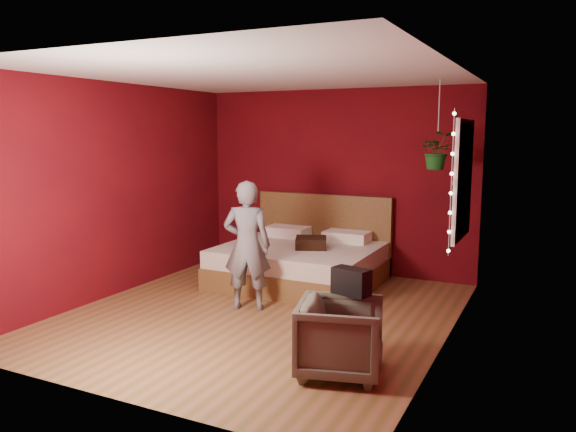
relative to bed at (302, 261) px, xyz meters
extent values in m
plane|color=brown|center=(0.15, -1.43, -0.29)|extent=(4.50, 4.50, 0.00)
cube|color=#5F0A0E|center=(0.15, 0.83, 1.01)|extent=(4.00, 0.02, 2.60)
cube|color=#5F0A0E|center=(0.15, -3.69, 1.01)|extent=(4.00, 0.02, 2.60)
cube|color=#5F0A0E|center=(-1.86, -1.43, 1.01)|extent=(0.02, 4.50, 2.60)
cube|color=#5F0A0E|center=(2.16, -1.43, 1.01)|extent=(0.02, 4.50, 2.60)
cube|color=silver|center=(0.15, -1.43, 2.32)|extent=(4.00, 4.50, 0.02)
cube|color=white|center=(2.12, -0.53, 1.21)|extent=(0.04, 0.97, 1.27)
cube|color=black|center=(2.11, -0.53, 1.21)|extent=(0.02, 0.85, 1.15)
cube|color=white|center=(2.10, -0.53, 1.21)|extent=(0.03, 0.05, 1.15)
cube|color=white|center=(2.10, -0.53, 1.21)|extent=(0.03, 0.85, 0.05)
cylinder|color=silver|center=(2.09, -1.06, 1.21)|extent=(0.01, 0.01, 1.45)
sphere|color=#FFF2CC|center=(2.09, -1.06, 0.53)|extent=(0.04, 0.04, 0.04)
sphere|color=#FFF2CC|center=(2.09, -1.06, 0.73)|extent=(0.04, 0.04, 0.04)
sphere|color=#FFF2CC|center=(2.09, -1.06, 0.92)|extent=(0.04, 0.04, 0.04)
sphere|color=#FFF2CC|center=(2.09, -1.06, 1.11)|extent=(0.04, 0.04, 0.04)
sphere|color=#FFF2CC|center=(2.09, -1.06, 1.31)|extent=(0.04, 0.04, 0.04)
sphere|color=#FFF2CC|center=(2.09, -1.06, 1.50)|extent=(0.04, 0.04, 0.04)
sphere|color=#FFF2CC|center=(2.09, -1.06, 1.69)|extent=(0.04, 0.04, 0.04)
sphere|color=#FFF2CC|center=(2.09, -1.06, 1.88)|extent=(0.04, 0.04, 0.04)
cube|color=brown|center=(0.00, -0.09, -0.15)|extent=(2.03, 1.72, 0.28)
cube|color=beige|center=(0.00, -0.09, 0.11)|extent=(1.99, 1.69, 0.22)
cube|color=brown|center=(0.00, 0.73, 0.27)|extent=(2.03, 0.08, 1.12)
cube|color=white|center=(-0.46, 0.48, 0.29)|extent=(0.61, 0.39, 0.14)
cube|color=white|center=(0.46, 0.48, 0.29)|extent=(0.61, 0.39, 0.14)
imported|color=slate|center=(-0.08, -1.32, 0.44)|extent=(0.62, 0.51, 1.47)
imported|color=#575344|center=(1.50, -2.51, 0.03)|extent=(0.84, 0.83, 0.63)
cube|color=black|center=(1.51, -2.30, 0.46)|extent=(0.35, 0.24, 0.23)
cube|color=black|center=(0.19, -0.13, 0.29)|extent=(0.52, 0.52, 0.14)
cylinder|color=silver|center=(1.73, 0.03, 2.01)|extent=(0.01, 0.01, 0.59)
imported|color=#1B5F1B|center=(1.73, 0.03, 1.49)|extent=(0.49, 0.46, 0.45)
camera|label=1|loc=(3.06, -6.69, 1.71)|focal=35.00mm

